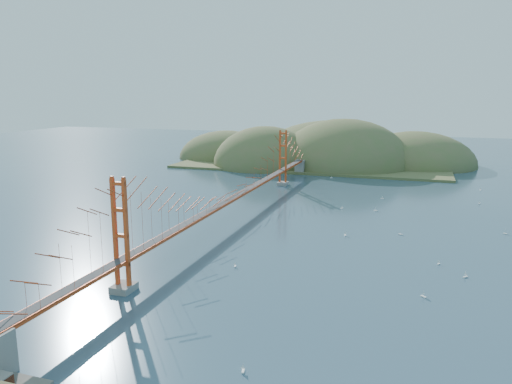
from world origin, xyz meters
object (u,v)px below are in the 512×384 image
(bridge, at_px, (232,175))
(sailboat_0, at_px, (235,266))
(sailboat_1, at_px, (345,235))
(sailboat_2, at_px, (400,234))

(bridge, relative_size, sailboat_0, 150.72)
(bridge, xyz_separation_m, sailboat_0, (8.12, -20.10, -6.86))
(bridge, relative_size, sailboat_1, 127.92)
(sailboat_1, bearing_deg, sailboat_2, 21.98)
(sailboat_2, distance_m, sailboat_1, 7.80)
(sailboat_0, bearing_deg, sailboat_1, 58.41)
(sailboat_0, relative_size, sailboat_1, 0.85)
(bridge, distance_m, sailboat_0, 22.74)
(bridge, bearing_deg, sailboat_2, -1.64)
(sailboat_0, xyz_separation_m, sailboat_2, (17.35, 19.37, 0.00))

